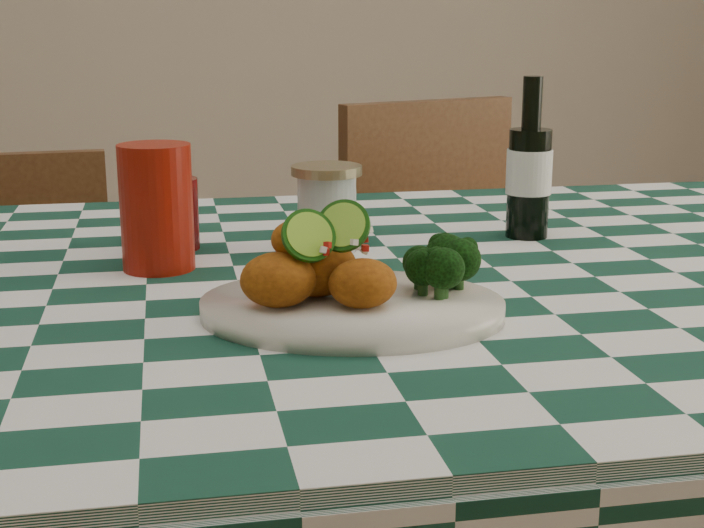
{
  "coord_description": "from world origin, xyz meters",
  "views": [
    {
      "loc": [
        -0.18,
        -1.09,
        1.08
      ],
      "look_at": [
        0.0,
        -0.16,
        0.84
      ],
      "focal_mm": 50.0,
      "sensor_mm": 36.0,
      "label": 1
    }
  ],
  "objects": [
    {
      "name": "wooden_chair_right",
      "position": [
        0.43,
        0.75,
        0.45
      ],
      "size": [
        0.53,
        0.54,
        0.9
      ],
      "primitive_type": null,
      "rotation": [
        0.0,
        0.0,
        0.32
      ],
      "color": "#472814",
      "rests_on": "ground"
    },
    {
      "name": "wooden_chair_left",
      "position": [
        -0.46,
        0.68,
        0.41
      ],
      "size": [
        0.41,
        0.43,
        0.83
      ],
      "primitive_type": null,
      "rotation": [
        0.0,
        0.0,
        0.09
      ],
      "color": "#472814",
      "rests_on": "ground"
    },
    {
      "name": "beer_bottle",
      "position": [
        0.3,
        0.15,
        0.89
      ],
      "size": [
        0.07,
        0.07,
        0.22
      ],
      "primitive_type": null,
      "rotation": [
        0.0,
        0.0,
        -0.16
      ],
      "color": "black",
      "rests_on": "dining_table"
    },
    {
      "name": "mason_jar",
      "position": [
        0.02,
        0.12,
        0.84
      ],
      "size": [
        0.12,
        0.12,
        0.11
      ],
      "primitive_type": null,
      "rotation": [
        0.0,
        0.0,
        -0.4
      ],
      "color": "#B2BCBA",
      "rests_on": "dining_table"
    },
    {
      "name": "red_tumbler",
      "position": [
        -0.19,
        0.07,
        0.86
      ],
      "size": [
        0.09,
        0.09,
        0.15
      ],
      "primitive_type": "cylinder",
      "rotation": [
        0.0,
        0.0,
        0.03
      ],
      "color": "maroon",
      "rests_on": "dining_table"
    },
    {
      "name": "ketchup_bottle",
      "position": [
        -0.17,
        0.17,
        0.85
      ],
      "size": [
        0.08,
        0.08,
        0.14
      ],
      "primitive_type": null,
      "rotation": [
        0.0,
        0.0,
        -0.34
      ],
      "color": "#5F0405",
      "rests_on": "dining_table"
    },
    {
      "name": "broccoli_side",
      "position": [
        0.1,
        -0.15,
        0.83
      ],
      "size": [
        0.07,
        0.07,
        0.05
      ],
      "primitive_type": null,
      "color": "black",
      "rests_on": "plate"
    },
    {
      "name": "fried_chicken_pile",
      "position": [
        -0.02,
        -0.16,
        0.85
      ],
      "size": [
        0.14,
        0.1,
        0.09
      ],
      "primitive_type": null,
      "color": "#A1530F",
      "rests_on": "plate"
    },
    {
      "name": "plate",
      "position": [
        0.0,
        -0.16,
        0.8
      ],
      "size": [
        0.35,
        0.31,
        0.02
      ],
      "primitive_type": null,
      "rotation": [
        0.0,
        0.0,
        -0.24
      ],
      "color": "silver",
      "rests_on": "dining_table"
    }
  ]
}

